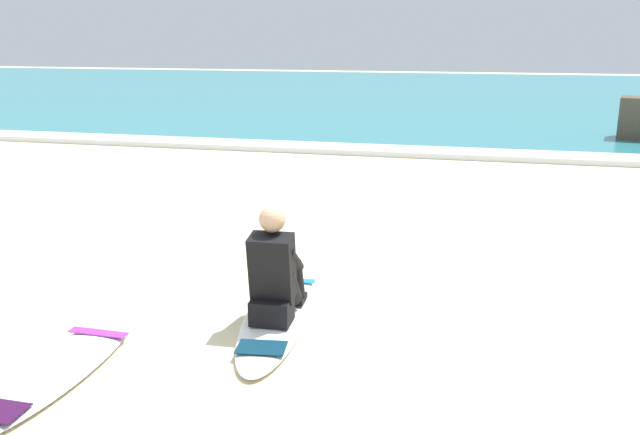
# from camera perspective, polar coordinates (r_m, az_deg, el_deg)

# --- Properties ---
(ground_plane) EXTENTS (80.00, 80.00, 0.00)m
(ground_plane) POSITION_cam_1_polar(r_m,az_deg,el_deg) (5.26, -3.65, -10.67)
(ground_plane) COLOR beige
(sea) EXTENTS (80.00, 28.00, 0.10)m
(sea) POSITION_cam_1_polar(r_m,az_deg,el_deg) (27.03, 10.71, 10.33)
(sea) COLOR teal
(sea) RESTS_ON ground
(breaking_foam) EXTENTS (80.00, 0.90, 0.11)m
(breaking_foam) POSITION_cam_1_polar(r_m,az_deg,el_deg) (13.47, 7.37, 5.64)
(breaking_foam) COLOR white
(breaking_foam) RESTS_ON ground
(surfboard_main) EXTENTS (0.82, 2.38, 0.08)m
(surfboard_main) POSITION_cam_1_polar(r_m,az_deg,el_deg) (5.71, -3.59, -8.07)
(surfboard_main) COLOR white
(surfboard_main) RESTS_ON ground
(surfer_seated) EXTENTS (0.39, 0.71, 0.95)m
(surfer_seated) POSITION_cam_1_polar(r_m,az_deg,el_deg) (5.40, -3.87, -4.92)
(surfer_seated) COLOR black
(surfer_seated) RESTS_ON surfboard_main
(surfboard_spare_near) EXTENTS (0.53, 1.91, 0.08)m
(surfboard_spare_near) POSITION_cam_1_polar(r_m,az_deg,el_deg) (5.14, -21.66, -11.98)
(surfboard_spare_near) COLOR silver
(surfboard_spare_near) RESTS_ON ground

